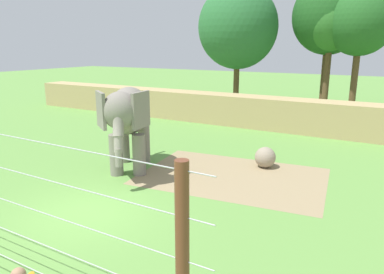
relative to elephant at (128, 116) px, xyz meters
name	(u,v)px	position (x,y,z in m)	size (l,w,h in m)	color
ground_plane	(89,211)	(1.29, -3.49, -2.22)	(120.00, 120.00, 0.00)	#609342
dirt_patch	(232,176)	(3.81, 1.44, -2.22)	(6.82, 4.66, 0.01)	#937F5B
embankment_wall	(253,111)	(1.29, 10.20, -1.29)	(36.00, 1.80, 1.87)	tan
elephant	(128,116)	(0.00, 0.00, 0.00)	(3.23, 4.09, 3.35)	gray
enrichment_ball	(265,157)	(4.54, 3.07, -1.80)	(0.85, 0.85, 0.85)	gray
tree_far_left	(361,21)	(6.22, 16.37, 4.21)	(4.37, 4.37, 8.77)	brown
tree_left_of_centre	(329,16)	(4.08, 17.28, 4.66)	(5.13, 5.13, 9.60)	brown
tree_behind_wall	(238,27)	(-2.20, 15.73, 4.02)	(6.01, 6.01, 9.41)	brown
tree_right_of_centre	(331,22)	(4.35, 16.66, 4.21)	(3.91, 3.91, 8.55)	brown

